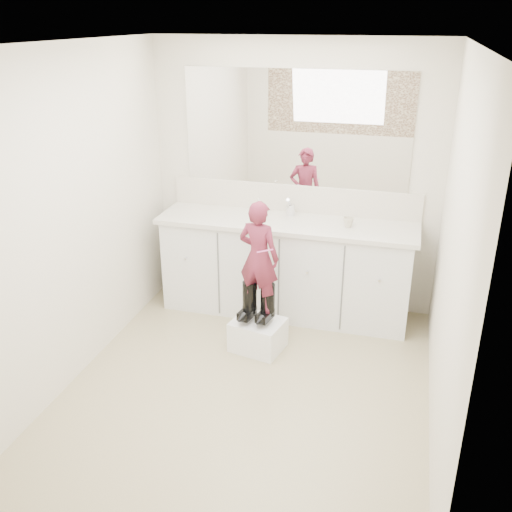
% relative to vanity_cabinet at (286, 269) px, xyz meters
% --- Properties ---
extents(floor, '(3.00, 3.00, 0.00)m').
position_rel_vanity_cabinet_xyz_m(floor, '(0.00, -1.23, -0.42)').
color(floor, '#978A63').
rests_on(floor, ground).
extents(ceiling, '(3.00, 3.00, 0.00)m').
position_rel_vanity_cabinet_xyz_m(ceiling, '(0.00, -1.23, 1.97)').
color(ceiling, white).
rests_on(ceiling, wall_back).
extents(wall_back, '(2.60, 0.00, 2.60)m').
position_rel_vanity_cabinet_xyz_m(wall_back, '(0.00, 0.27, 0.77)').
color(wall_back, beige).
rests_on(wall_back, floor).
extents(wall_front, '(2.60, 0.00, 2.60)m').
position_rel_vanity_cabinet_xyz_m(wall_front, '(0.00, -2.73, 0.77)').
color(wall_front, beige).
rests_on(wall_front, floor).
extents(wall_left, '(0.00, 3.00, 3.00)m').
position_rel_vanity_cabinet_xyz_m(wall_left, '(-1.30, -1.23, 0.78)').
color(wall_left, beige).
rests_on(wall_left, floor).
extents(wall_right, '(0.00, 3.00, 3.00)m').
position_rel_vanity_cabinet_xyz_m(wall_right, '(1.30, -1.23, 0.78)').
color(wall_right, beige).
rests_on(wall_right, floor).
extents(vanity_cabinet, '(2.20, 0.55, 0.85)m').
position_rel_vanity_cabinet_xyz_m(vanity_cabinet, '(0.00, 0.00, 0.00)').
color(vanity_cabinet, silver).
rests_on(vanity_cabinet, floor).
extents(countertop, '(2.28, 0.58, 0.04)m').
position_rel_vanity_cabinet_xyz_m(countertop, '(0.00, -0.01, 0.45)').
color(countertop, beige).
rests_on(countertop, vanity_cabinet).
extents(backsplash, '(2.28, 0.03, 0.25)m').
position_rel_vanity_cabinet_xyz_m(backsplash, '(0.00, 0.26, 0.59)').
color(backsplash, beige).
rests_on(backsplash, countertop).
extents(mirror, '(2.00, 0.02, 1.00)m').
position_rel_vanity_cabinet_xyz_m(mirror, '(0.00, 0.26, 1.22)').
color(mirror, white).
rests_on(mirror, wall_back).
extents(dot_panel, '(2.00, 0.01, 1.20)m').
position_rel_vanity_cabinet_xyz_m(dot_panel, '(0.00, -2.71, 1.22)').
color(dot_panel, '#472819').
rests_on(dot_panel, wall_front).
extents(faucet, '(0.08, 0.08, 0.10)m').
position_rel_vanity_cabinet_xyz_m(faucet, '(0.00, 0.15, 0.52)').
color(faucet, silver).
rests_on(faucet, countertop).
extents(cup, '(0.10, 0.10, 0.08)m').
position_rel_vanity_cabinet_xyz_m(cup, '(0.54, -0.02, 0.51)').
color(cup, beige).
rests_on(cup, countertop).
extents(soap_bottle, '(0.11, 0.11, 0.19)m').
position_rel_vanity_cabinet_xyz_m(soap_bottle, '(-0.24, -0.05, 0.56)').
color(soap_bottle, beige).
rests_on(soap_bottle, countertop).
extents(step_stool, '(0.46, 0.41, 0.26)m').
position_rel_vanity_cabinet_xyz_m(step_stool, '(-0.07, -0.71, -0.30)').
color(step_stool, white).
rests_on(step_stool, floor).
extents(boot_left, '(0.16, 0.24, 0.33)m').
position_rel_vanity_cabinet_xyz_m(boot_left, '(-0.14, -0.69, -0.00)').
color(boot_left, black).
rests_on(boot_left, step_stool).
extents(boot_right, '(0.16, 0.24, 0.33)m').
position_rel_vanity_cabinet_xyz_m(boot_right, '(0.01, -0.69, -0.00)').
color(boot_right, black).
rests_on(boot_right, step_stool).
extents(toddler, '(0.37, 0.28, 0.92)m').
position_rel_vanity_cabinet_xyz_m(toddler, '(-0.07, -0.69, 0.39)').
color(toddler, '#AA3457').
rests_on(toddler, step_stool).
extents(toothbrush, '(0.14, 0.04, 0.06)m').
position_rel_vanity_cabinet_xyz_m(toothbrush, '(0.00, -0.77, 0.48)').
color(toothbrush, '#F860BB').
rests_on(toothbrush, toddler).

